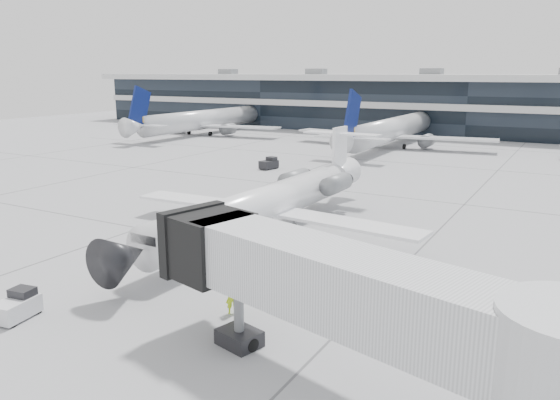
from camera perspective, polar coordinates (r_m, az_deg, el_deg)
The scene contains 10 objects.
ground at distance 36.87m, azimuth -3.11°, elevation -5.09°, with size 220.00×220.00×0.00m, color gray.
terminal at distance 113.27m, azimuth 19.98°, elevation 9.09°, with size 170.00×22.00×10.00m, color black.
bg_jet_left at distance 106.55m, azimuth -7.74°, elevation 6.84°, with size 32.00×40.00×9.60m, color silver, non-canonical shape.
bg_jet_center at distance 89.41m, azimuth 11.67°, elevation 5.49°, with size 32.00×40.00×9.60m, color silver, non-canonical shape.
regional_jet at distance 39.85m, azimuth -1.15°, elevation -0.20°, with size 23.65×29.46×6.81m.
jet_bridge at distance 18.85m, azimuth 8.95°, elevation -9.95°, with size 17.71×7.55×5.75m.
ramp_worker at distance 27.12m, azimuth -5.03°, elevation -9.98°, with size 0.66×0.43×1.81m, color #C5F119.
baggage_tug at distance 29.49m, azimuth -25.78°, elevation -9.96°, with size 1.59×2.32×1.37m.
traffic_cone at distance 50.00m, azimuth -8.47°, elevation 0.01°, with size 0.47×0.47×0.59m.
far_tug at distance 67.01m, azimuth -1.14°, elevation 3.82°, with size 1.80×2.51×1.45m.
Camera 1 is at (18.88, -29.49, 11.54)m, focal length 35.00 mm.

